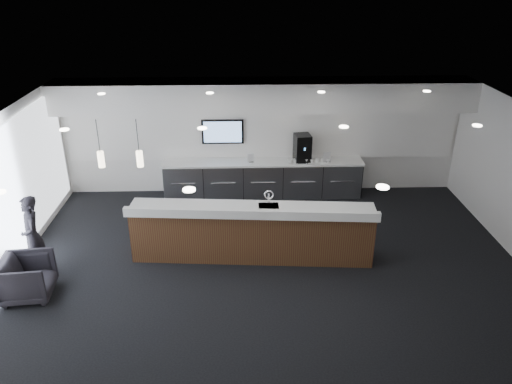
{
  "coord_description": "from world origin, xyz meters",
  "views": [
    {
      "loc": [
        -0.56,
        -8.1,
        5.51
      ],
      "look_at": [
        -0.25,
        1.3,
        1.17
      ],
      "focal_mm": 35.0,
      "sensor_mm": 36.0,
      "label": 1
    }
  ],
  "objects_px": {
    "armchair": "(27,278)",
    "lounge_guest": "(33,236)",
    "coffee_machine": "(302,148)",
    "service_counter": "(252,232)"
  },
  "relations": [
    {
      "from": "armchair",
      "to": "lounge_guest",
      "type": "xyz_separation_m",
      "value": [
        -0.11,
        0.77,
        0.41
      ]
    },
    {
      "from": "coffee_machine",
      "to": "service_counter",
      "type": "bearing_deg",
      "value": -121.56
    },
    {
      "from": "service_counter",
      "to": "lounge_guest",
      "type": "relative_size",
      "value": 3.05
    },
    {
      "from": "coffee_machine",
      "to": "armchair",
      "type": "distance_m",
      "value": 6.89
    },
    {
      "from": "armchair",
      "to": "lounge_guest",
      "type": "bearing_deg",
      "value": 2.81
    },
    {
      "from": "coffee_machine",
      "to": "armchair",
      "type": "height_order",
      "value": "coffee_machine"
    },
    {
      "from": "service_counter",
      "to": "coffee_machine",
      "type": "bearing_deg",
      "value": 70.34
    },
    {
      "from": "service_counter",
      "to": "coffee_machine",
      "type": "distance_m",
      "value": 3.37
    },
    {
      "from": "coffee_machine",
      "to": "lounge_guest",
      "type": "xyz_separation_m",
      "value": [
        -5.5,
        -3.43,
        -0.48
      ]
    },
    {
      "from": "armchair",
      "to": "lounge_guest",
      "type": "distance_m",
      "value": 0.88
    }
  ]
}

